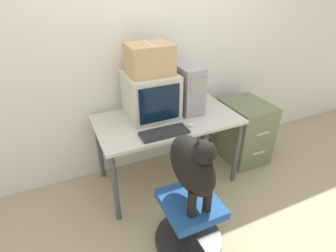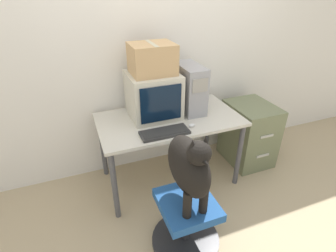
{
  "view_description": "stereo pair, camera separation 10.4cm",
  "coord_description": "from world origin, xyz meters",
  "views": [
    {
      "loc": [
        -0.9,
        -1.64,
        1.88
      ],
      "look_at": [
        -0.14,
        0.04,
        0.84
      ],
      "focal_mm": 28.0,
      "sensor_mm": 36.0,
      "label": 1
    },
    {
      "loc": [
        -0.8,
        -1.68,
        1.88
      ],
      "look_at": [
        -0.14,
        0.04,
        0.84
      ],
      "focal_mm": 28.0,
      "sensor_mm": 36.0,
      "label": 2
    }
  ],
  "objects": [
    {
      "name": "crt_monitor",
      "position": [
        -0.12,
        0.48,
        0.94
      ],
      "size": [
        0.46,
        0.44,
        0.42
      ],
      "color": "beige",
      "rests_on": "desk"
    },
    {
      "name": "dog",
      "position": [
        -0.16,
        -0.42,
        0.78
      ],
      "size": [
        0.22,
        0.5,
        0.62
      ],
      "color": "black",
      "rests_on": "office_chair"
    },
    {
      "name": "pc_tower",
      "position": [
        0.25,
        0.48,
        0.96
      ],
      "size": [
        0.2,
        0.43,
        0.45
      ],
      "color": "#99999E",
      "rests_on": "desk"
    },
    {
      "name": "ground_plane",
      "position": [
        0.0,
        0.0,
        0.0
      ],
      "size": [
        12.0,
        12.0,
        0.0
      ],
      "primitive_type": "plane",
      "color": "tan"
    },
    {
      "name": "wall_back",
      "position": [
        0.0,
        0.81,
        1.3
      ],
      "size": [
        8.0,
        0.05,
        2.6
      ],
      "color": "white",
      "rests_on": "ground_plane"
    },
    {
      "name": "computer_mouse",
      "position": [
        0.13,
        0.14,
        0.75
      ],
      "size": [
        0.06,
        0.04,
        0.03
      ],
      "color": "silver",
      "rests_on": "desk"
    },
    {
      "name": "cardboard_box",
      "position": [
        -0.12,
        0.49,
        1.28
      ],
      "size": [
        0.38,
        0.32,
        0.26
      ],
      "color": "tan",
      "rests_on": "crt_monitor"
    },
    {
      "name": "desk",
      "position": [
        0.0,
        0.37,
        0.65
      ],
      "size": [
        1.34,
        0.74,
        0.73
      ],
      "color": "beige",
      "rests_on": "ground_plane"
    },
    {
      "name": "keyboard",
      "position": [
        -0.14,
        0.11,
        0.75
      ],
      "size": [
        0.42,
        0.17,
        0.03
      ],
      "color": "#2D2D2D",
      "rests_on": "desk"
    },
    {
      "name": "filing_cabinet",
      "position": [
        0.97,
        0.37,
        0.35
      ],
      "size": [
        0.45,
        0.56,
        0.7
      ],
      "color": "#6B7251",
      "rests_on": "ground_plane"
    },
    {
      "name": "office_chair",
      "position": [
        -0.16,
        -0.41,
        0.22
      ],
      "size": [
        0.55,
        0.55,
        0.45
      ],
      "color": "#262628",
      "rests_on": "ground_plane"
    }
  ]
}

